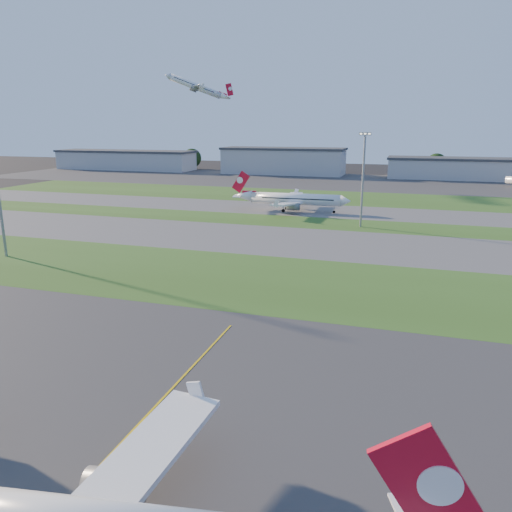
% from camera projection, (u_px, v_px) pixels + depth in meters
% --- Properties ---
extents(ground, '(700.00, 700.00, 0.00)m').
position_uv_depth(ground, '(62.00, 444.00, 44.37)').
color(ground, black).
rests_on(ground, ground).
extents(apron_near, '(300.00, 70.00, 0.01)m').
position_uv_depth(apron_near, '(62.00, 444.00, 44.37)').
color(apron_near, '#333335').
rests_on(apron_near, ground).
extents(grass_strip_a, '(300.00, 34.00, 0.01)m').
position_uv_depth(grass_strip_a, '(246.00, 279.00, 92.38)').
color(grass_strip_a, '#30501A').
rests_on(grass_strip_a, ground).
extents(taxiway_a, '(300.00, 32.00, 0.01)m').
position_uv_depth(taxiway_a, '(289.00, 241.00, 122.84)').
color(taxiway_a, '#515154').
rests_on(taxiway_a, ground).
extents(grass_strip_b, '(300.00, 18.00, 0.01)m').
position_uv_depth(grass_strip_b, '(309.00, 223.00, 145.92)').
color(grass_strip_b, '#30501A').
rests_on(grass_strip_b, ground).
extents(taxiway_b, '(300.00, 26.00, 0.01)m').
position_uv_depth(taxiway_b, '(322.00, 211.00, 166.24)').
color(taxiway_b, '#515154').
rests_on(taxiway_b, ground).
extents(grass_strip_c, '(300.00, 40.00, 0.01)m').
position_uv_depth(grass_strip_c, '(337.00, 198.00, 196.70)').
color(grass_strip_c, '#30501A').
rests_on(grass_strip_c, ground).
extents(apron_far, '(400.00, 80.00, 0.01)m').
position_uv_depth(apron_far, '(355.00, 182.00, 252.09)').
color(apron_far, '#333335').
rests_on(apron_far, ground).
extents(yellow_line, '(0.25, 60.00, 0.02)m').
position_uv_depth(yellow_line, '(111.00, 455.00, 42.93)').
color(yellow_line, gold).
rests_on(yellow_line, ground).
extents(airliner_taxiing, '(36.84, 31.26, 11.50)m').
position_uv_depth(airliner_taxiing, '(294.00, 199.00, 163.92)').
color(airliner_taxiing, white).
rests_on(airliner_taxiing, ground).
extents(airliner_departing, '(29.56, 25.36, 10.20)m').
position_uv_depth(airliner_departing, '(196.00, 87.00, 251.02)').
color(airliner_departing, white).
extents(light_mast_centre, '(3.20, 0.70, 25.80)m').
position_uv_depth(light_mast_centre, '(363.00, 174.00, 135.99)').
color(light_mast_centre, gray).
rests_on(light_mast_centre, ground).
extents(hangar_far_west, '(91.80, 23.00, 12.20)m').
position_uv_depth(hangar_far_west, '(126.00, 160.00, 321.59)').
color(hangar_far_west, '#A0A3A7').
rests_on(hangar_far_west, ground).
extents(hangar_west, '(71.40, 23.00, 15.20)m').
position_uv_depth(hangar_west, '(283.00, 161.00, 290.87)').
color(hangar_west, '#A0A3A7').
rests_on(hangar_west, ground).
extents(hangar_east, '(81.60, 23.00, 11.20)m').
position_uv_depth(hangar_east, '(467.00, 169.00, 262.47)').
color(hangar_east, '#A0A3A7').
rests_on(hangar_east, ground).
extents(tree_far_west, '(11.00, 11.00, 12.00)m').
position_uv_depth(tree_far_west, '(85.00, 157.00, 345.07)').
color(tree_far_west, black).
rests_on(tree_far_west, ground).
extents(tree_west, '(12.10, 12.10, 13.20)m').
position_uv_depth(tree_west, '(192.00, 158.00, 323.63)').
color(tree_west, black).
rests_on(tree_west, ground).
extents(tree_mid_west, '(9.90, 9.90, 10.80)m').
position_uv_depth(tree_mid_west, '(329.00, 164.00, 294.25)').
color(tree_mid_west, black).
rests_on(tree_mid_west, ground).
extents(tree_mid_east, '(11.55, 11.55, 12.60)m').
position_uv_depth(tree_mid_east, '(436.00, 164.00, 279.43)').
color(tree_mid_east, black).
rests_on(tree_mid_east, ground).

